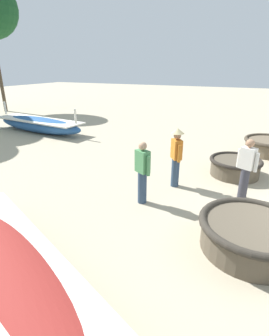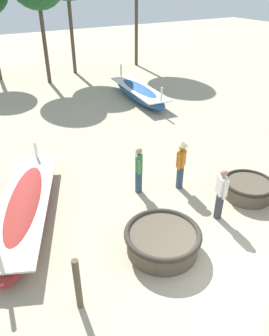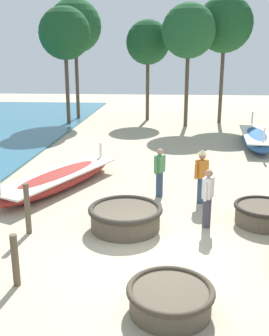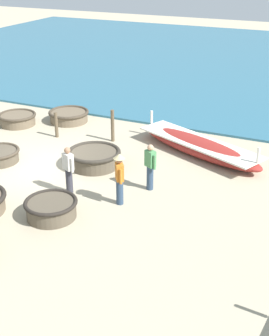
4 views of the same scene
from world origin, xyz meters
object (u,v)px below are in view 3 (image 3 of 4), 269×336
Objects in this scene: coracle_center at (263,213)px; long_boat_ochre_hull at (256,139)px; tree_center at (148,43)px; tree_right_mid at (75,26)px; tree_rightmost at (225,25)px; tree_leftmost at (65,34)px; tree_tall_back at (189,31)px; fisherman_crouching at (208,197)px; mooring_post_mid_beach at (15,260)px; mooring_post_shoreline at (27,209)px; coracle_upturned at (170,298)px; long_boat_white_hull at (59,179)px; fisherman_standing_left at (202,173)px; coracle_weathered at (125,217)px; fisherman_standing_right at (160,171)px.

long_boat_ochre_hull is (1.87, 9.71, 0.10)m from coracle_center.
tree_center is 5.07m from tree_right_mid.
tree_rightmost is 10.15m from tree_leftmost.
tree_right_mid is at bearing 163.19° from tree_tall_back.
mooring_post_mid_beach is at bearing -142.07° from fisherman_crouching.
mooring_post_mid_beach is at bearing -80.69° from tree_right_mid.
long_boat_ochre_hull is 0.76× the size of tree_tall_back.
tree_rightmost reaches higher than mooring_post_shoreline.
tree_tall_back is at bearing -43.44° from tree_center.
long_boat_white_hull is (-3.73, 6.48, 0.06)m from coracle_upturned.
fisherman_standing_left is (0.96, 5.44, 0.70)m from coracle_upturned.
tree_center is at bearing 125.43° from long_boat_ochre_hull.
tree_tall_back is at bearing 89.43° from fisherman_standing_left.
coracle_center is at bearing 31.85° from mooring_post_mid_beach.
coracle_upturned is 0.27× the size of long_boat_white_hull.
tree_leftmost is at bearing 108.79° from coracle_weathered.
tree_center reaches higher than coracle_center.
coracle_weathered is at bearing -135.41° from fisherman_standing_left.
coracle_weathered is 3.36m from mooring_post_mid_beach.
coracle_upturned is 23.49m from tree_right_mid.
long_boat_ochre_hull is at bearing 61.90° from coracle_weathered.
tree_center is 0.83× the size of tree_right_mid.
tree_leftmost is (-9.03, 15.29, 5.43)m from coracle_center.
coracle_center is at bearing -100.91° from long_boat_ochre_hull.
coracle_weathered is at bearing -71.21° from tree_leftmost.
fisherman_crouching is at bearing 7.31° from coracle_weathered.
fisherman_standing_left is (2.09, 2.07, 0.63)m from coracle_weathered.
fisherman_standing_left is at bearing -65.57° from tree_right_mid.
coracle_center is 1.65m from fisherman_crouching.
long_boat_white_hull is 3.51m from fisherman_standing_right.
tree_leftmost is at bearing 118.48° from fisherman_standing_left.
tree_center is (2.23, 15.46, 4.95)m from long_boat_white_hull.
mooring_post_mid_beach is (-5.47, -3.40, 0.24)m from coracle_center.
long_boat_ochre_hull is 8.94m from fisherman_standing_left.
long_boat_white_hull is at bearing 97.27° from mooring_post_mid_beach.
mooring_post_mid_beach is at bearing -93.95° from tree_center.
long_boat_ochre_hull is 1.00× the size of long_boat_white_hull.
coracle_upturned is 22.55m from tree_center.
fisherman_standing_left is at bearing 90.34° from fisherman_crouching.
coracle_upturned is 0.99× the size of fisherman_standing_right.
coracle_weathered is 1.23× the size of fisherman_standing_right.
coracle_center is at bearing 57.90° from coracle_upturned.
tree_center is (-0.37, 18.56, 4.93)m from coracle_weathered.
tree_rightmost is (2.48, 17.33, 5.49)m from fisherman_crouching.
long_boat_ochre_hull is at bearing 53.74° from mooring_post_shoreline.
long_boat_ochre_hull reaches higher than long_boat_white_hull.
tree_leftmost reaches higher than fisherman_standing_right.
tree_leftmost is at bearing 120.58° from coracle_center.
tree_rightmost is at bearing 9.77° from tree_leftmost.
tree_center reaches higher than mooring_post_mid_beach.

